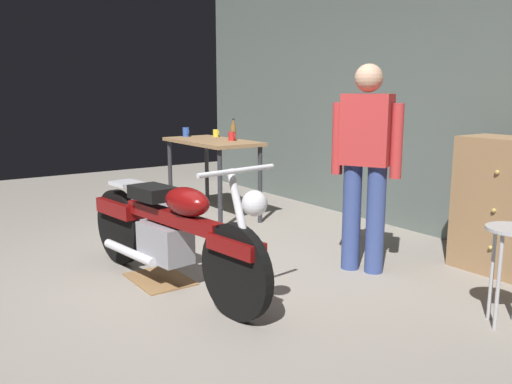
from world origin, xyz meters
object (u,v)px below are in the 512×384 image
object	(u,v)px
motorcycle	(169,230)
person_standing	(366,159)
shop_stool	(511,250)
mug_blue_enamel	(186,132)
mug_red_diner	(232,136)
bottle	(233,131)
mug_yellow_tall	(216,133)
storage_bin	(149,207)
wooden_dresser	(510,207)

from	to	relation	value
motorcycle	person_standing	world-z (taller)	person_standing
shop_stool	mug_blue_enamel	world-z (taller)	mug_blue_enamel
mug_red_diner	motorcycle	bearing A→B (deg)	-44.53
person_standing	mug_red_diner	distance (m)	2.16
mug_red_diner	mug_blue_enamel	bearing A→B (deg)	-167.46
mug_red_diner	bottle	size ratio (longest dim) A/B	0.46
person_standing	mug_yellow_tall	bearing A→B (deg)	-31.80
mug_blue_enamel	storage_bin	bearing A→B (deg)	-60.10
wooden_dresser	motorcycle	bearing A→B (deg)	-117.95
shop_stool	storage_bin	distance (m)	3.88
wooden_dresser	mug_red_diner	xyz separation A→B (m)	(-2.88, -0.80, 0.40)
shop_stool	storage_bin	bearing A→B (deg)	-169.09
person_standing	shop_stool	world-z (taller)	person_standing
shop_stool	wooden_dresser	size ratio (longest dim) A/B	0.58
shop_stool	mug_red_diner	world-z (taller)	mug_red_diner
storage_bin	mug_yellow_tall	world-z (taller)	mug_yellow_tall
person_standing	mug_blue_enamel	distance (m)	2.94
bottle	mug_yellow_tall	bearing A→B (deg)	176.74
storage_bin	mug_red_diner	size ratio (longest dim) A/B	3.98
shop_stool	wooden_dresser	xyz separation A→B (m)	(-0.55, 0.94, 0.05)
mug_yellow_tall	wooden_dresser	bearing A→B (deg)	11.22
mug_yellow_tall	storage_bin	bearing A→B (deg)	-80.34
motorcycle	mug_red_diner	xyz separation A→B (m)	(-1.61, 1.59, 0.50)
person_standing	mug_yellow_tall	world-z (taller)	person_standing
motorcycle	storage_bin	bearing A→B (deg)	153.12
person_standing	bottle	size ratio (longest dim) A/B	6.93
wooden_dresser	mug_yellow_tall	distance (m)	3.51
bottle	storage_bin	bearing A→B (deg)	-105.07
wooden_dresser	mug_blue_enamel	xyz separation A→B (m)	(-3.66, -0.97, 0.41)
mug_blue_enamel	motorcycle	bearing A→B (deg)	-30.60
motorcycle	person_standing	distance (m)	1.64
motorcycle	mug_blue_enamel	xyz separation A→B (m)	(-2.39, 1.41, 0.51)
person_standing	shop_stool	distance (m)	1.34
shop_stool	wooden_dresser	bearing A→B (deg)	120.28
shop_stool	mug_red_diner	xyz separation A→B (m)	(-3.43, 0.15, 0.45)
mug_red_diner	mug_yellow_tall	size ratio (longest dim) A/B	1.03
person_standing	bottle	xyz separation A→B (m)	(-2.27, 0.21, 0.07)
shop_stool	mug_yellow_tall	world-z (taller)	mug_yellow_tall
shop_stool	mug_blue_enamel	xyz separation A→B (m)	(-4.20, -0.03, 0.46)
motorcycle	mug_blue_enamel	bearing A→B (deg)	142.17
shop_stool	mug_blue_enamel	bearing A→B (deg)	-179.63
shop_stool	storage_bin	world-z (taller)	shop_stool
storage_bin	mug_blue_enamel	distance (m)	1.13
person_standing	mug_red_diner	world-z (taller)	person_standing
bottle	shop_stool	bearing A→B (deg)	-3.86
motorcycle	bottle	xyz separation A→B (m)	(-1.72, 1.68, 0.55)
person_standing	mug_blue_enamel	size ratio (longest dim) A/B	14.32
wooden_dresser	mug_yellow_tall	bearing A→B (deg)	-168.78
motorcycle	wooden_dresser	world-z (taller)	wooden_dresser
motorcycle	mug_red_diner	size ratio (longest dim) A/B	19.71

